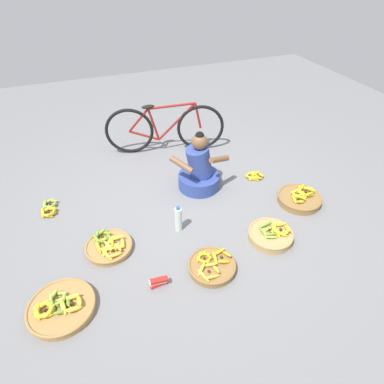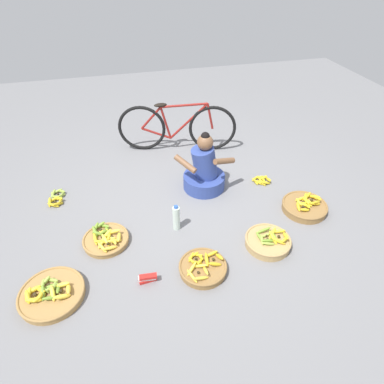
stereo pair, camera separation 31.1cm
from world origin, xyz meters
name	(u,v)px [view 1 (the left image)]	position (x,y,z in m)	size (l,w,h in m)	color
ground_plane	(186,205)	(0.00, 0.00, 0.00)	(10.00, 10.00, 0.00)	slate
vendor_woman_front	(199,171)	(0.28, 0.30, 0.25)	(0.73, 0.52, 0.77)	#334793
bicycle_leaning	(165,129)	(0.16, 1.31, 0.36)	(1.66, 0.46, 0.73)	black
banana_basket_front_left	(109,246)	(-0.97, -0.37, 0.05)	(0.48, 0.48, 0.15)	#A87F47
banana_basket_front_center	(271,235)	(0.65, -0.82, 0.06)	(0.47, 0.47, 0.17)	tan
banana_basket_back_left	(300,198)	(1.29, -0.42, 0.06)	(0.52, 0.52, 0.17)	olive
banana_basket_mid_left	(212,266)	(-0.09, -0.97, 0.05)	(0.46, 0.46, 0.14)	olive
banana_basket_back_right	(61,307)	(-1.46, -0.92, 0.05)	(0.57, 0.57, 0.15)	#A87F47
loose_bananas_back_center	(50,208)	(-1.51, 0.49, 0.03)	(0.21, 0.36, 0.09)	#9EB747
loose_bananas_near_vendor	(255,176)	(1.05, 0.22, 0.03)	(0.24, 0.22, 0.08)	gold
water_bottle	(178,219)	(-0.21, -0.35, 0.15)	(0.08, 0.08, 0.32)	silver
packet_carton_stack	(159,282)	(-0.62, -0.97, 0.04)	(0.17, 0.08, 0.09)	red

